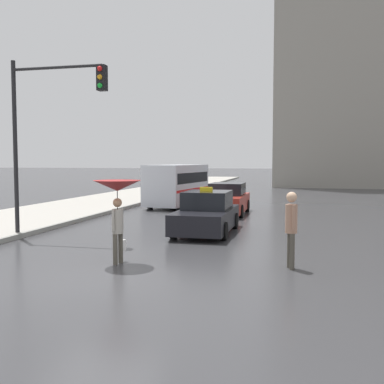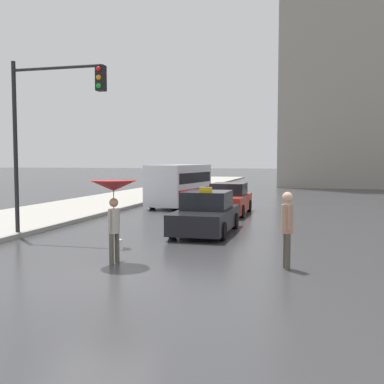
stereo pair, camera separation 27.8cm
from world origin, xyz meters
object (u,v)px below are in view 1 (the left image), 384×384
(sedan_red, at_px, (227,200))
(pedestrian_with_umbrella, at_px, (117,194))
(ambulance_van, at_px, (177,183))
(pedestrian_man, at_px, (291,223))
(traffic_light, at_px, (49,115))
(taxi, at_px, (207,214))

(sedan_red, xyz_separation_m, pedestrian_with_umbrella, (-0.99, -11.26, 1.08))
(ambulance_van, xyz_separation_m, pedestrian_man, (6.57, -13.71, -0.21))
(traffic_light, bearing_deg, pedestrian_with_umbrella, -39.05)
(ambulance_van, bearing_deg, sedan_red, 146.05)
(pedestrian_with_umbrella, bearing_deg, traffic_light, 65.48)
(pedestrian_man, distance_m, traffic_light, 8.71)
(sedan_red, bearing_deg, taxi, 91.91)
(sedan_red, relative_size, traffic_light, 0.72)
(pedestrian_with_umbrella, height_order, traffic_light, traffic_light)
(taxi, xyz_separation_m, sedan_red, (-0.20, 5.94, 0.01))
(pedestrian_man, height_order, traffic_light, traffic_light)
(taxi, distance_m, sedan_red, 5.94)
(sedan_red, distance_m, traffic_light, 10.11)
(ambulance_van, bearing_deg, pedestrian_with_umbrella, 106.75)
(taxi, distance_m, ambulance_van, 9.56)
(taxi, height_order, sedan_red, taxi)
(sedan_red, height_order, traffic_light, traffic_light)
(taxi, xyz_separation_m, pedestrian_with_umbrella, (-1.19, -5.32, 1.09))
(sedan_red, bearing_deg, ambulance_van, -41.36)
(ambulance_van, relative_size, pedestrian_man, 2.89)
(taxi, height_order, traffic_light, traffic_light)
(sedan_red, distance_m, pedestrian_with_umbrella, 11.36)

